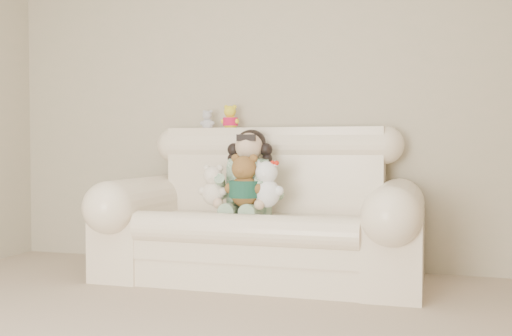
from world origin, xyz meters
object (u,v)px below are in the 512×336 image
Objects in this scene: sofa at (260,203)px; white_cat at (267,179)px; brown_teddy at (244,176)px; cream_teddy at (213,181)px; seated_child at (249,171)px.

sofa reaches higher than white_cat.
brown_teddy is at bearing -148.79° from white_cat.
brown_teddy is 0.15m from white_cat.
white_cat is 0.37m from cream_teddy.
sofa reaches higher than brown_teddy.
cream_teddy is at bearing -168.44° from brown_teddy.
brown_teddy is (0.03, -0.21, -0.02)m from seated_child.
seated_child is at bearing 120.01° from brown_teddy.
sofa is at bearing 83.92° from brown_teddy.
seated_child is 0.26m from white_cat.
seated_child is 1.49× the size of brown_teddy.
white_cat is 1.14× the size of cream_teddy.
cream_teddy is at bearing -162.82° from sofa.
brown_teddy reaches higher than cream_teddy.
sofa is at bearing -40.62° from seated_child.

